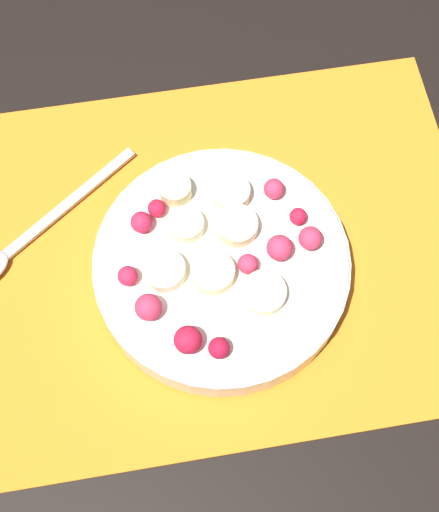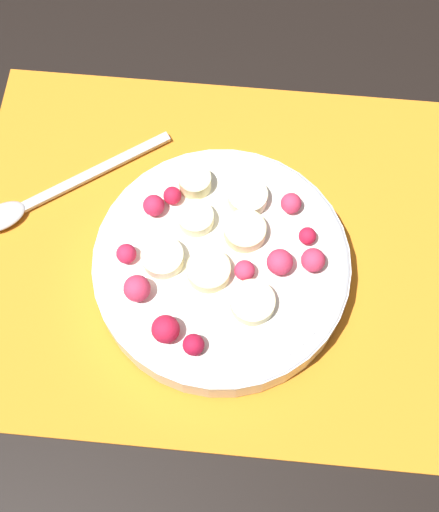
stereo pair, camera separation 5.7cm
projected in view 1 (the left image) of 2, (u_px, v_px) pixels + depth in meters
The scene contains 4 objects.
ground_plane at pixel (217, 251), 0.62m from camera, with size 3.00×3.00×0.00m, color black.
placemat at pixel (217, 250), 0.62m from camera, with size 0.45×0.34×0.01m.
fruit_bowl at pixel (219, 265), 0.59m from camera, with size 0.21×0.21×0.06m.
spoon at pixel (19, 244), 0.61m from camera, with size 0.16×0.12×0.01m.
Camera 1 is at (-0.04, -0.24, 0.57)m, focal length 50.00 mm.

